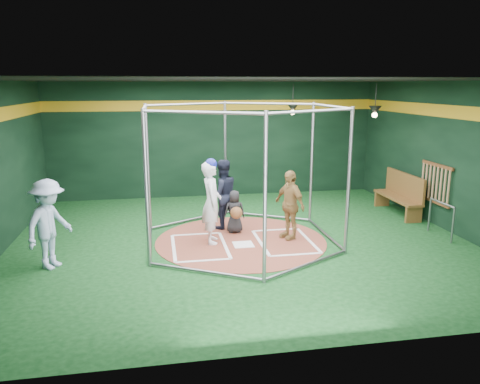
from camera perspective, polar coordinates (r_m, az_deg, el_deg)
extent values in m
cube|color=#0B3311|center=(10.52, 0.10, -6.02)|extent=(10.00, 9.00, 0.02)
cube|color=black|center=(9.95, 0.10, 13.47)|extent=(10.00, 9.00, 0.02)
cube|color=black|center=(14.49, -3.10, 6.36)|extent=(10.00, 0.10, 3.50)
cube|color=black|center=(5.82, 8.06, -3.76)|extent=(10.00, 0.10, 3.50)
cube|color=black|center=(12.02, 24.32, 3.86)|extent=(0.10, 9.00, 3.50)
cube|color=#C39117|center=(14.38, -3.13, 10.50)|extent=(10.00, 0.01, 0.30)
cube|color=#C39117|center=(11.90, 24.67, 8.85)|extent=(0.01, 9.00, 0.30)
cylinder|color=brown|center=(10.51, 0.10, -5.94)|extent=(3.80, 3.80, 0.01)
cube|color=white|center=(10.23, 0.40, -6.41)|extent=(0.43, 0.43, 0.01)
cube|color=white|center=(10.96, -5.38, -5.15)|extent=(1.10, 0.07, 0.01)
cube|color=white|center=(9.36, -4.47, -8.34)|extent=(1.10, 0.07, 0.01)
cube|color=white|center=(10.13, -8.09, -6.76)|extent=(0.07, 1.70, 0.01)
cube|color=white|center=(10.22, -1.87, -6.45)|extent=(0.07, 1.70, 0.01)
cube|color=white|center=(11.26, 4.32, -4.62)|extent=(1.10, 0.07, 0.01)
cube|color=white|center=(9.72, 6.84, -7.58)|extent=(1.10, 0.07, 0.01)
cube|color=white|center=(10.35, 2.54, -6.19)|extent=(0.07, 1.70, 0.01)
cube|color=white|center=(10.64, 8.36, -5.79)|extent=(0.07, 1.70, 0.01)
cylinder|color=gray|center=(11.73, 8.72, 3.43)|extent=(0.07, 0.07, 3.00)
cylinder|color=gray|center=(12.37, -1.81, 4.06)|extent=(0.07, 0.07, 3.00)
cylinder|color=gray|center=(11.10, -11.16, 2.80)|extent=(0.07, 0.07, 3.00)
cylinder|color=gray|center=(8.85, -11.34, 0.23)|extent=(0.07, 0.07, 3.00)
cylinder|color=gray|center=(7.93, 3.07, -1.01)|extent=(0.07, 0.07, 3.00)
cylinder|color=gray|center=(9.62, 13.12, 1.15)|extent=(0.07, 0.07, 3.00)
cylinder|color=gray|center=(11.85, 3.41, 10.70)|extent=(2.02, 1.20, 0.06)
cylinder|color=gray|center=(12.31, 3.23, -2.91)|extent=(2.02, 1.20, 0.06)
cylinder|color=gray|center=(11.55, -6.41, 10.59)|extent=(2.02, 1.20, 0.06)
cylinder|color=gray|center=(12.02, -6.07, -3.36)|extent=(2.02, 1.20, 0.06)
cylinder|color=gray|center=(9.80, -11.61, 10.00)|extent=(0.06, 2.30, 0.06)
cylinder|color=gray|center=(10.35, -10.88, -6.24)|extent=(0.06, 2.30, 0.06)
cylinder|color=gray|center=(8.11, -4.71, 9.66)|extent=(2.02, 1.20, 0.06)
cylinder|color=gray|center=(8.77, -4.36, -9.62)|extent=(2.02, 1.20, 0.06)
cylinder|color=gray|center=(8.54, 8.91, 9.71)|extent=(2.02, 1.20, 0.06)
cylinder|color=gray|center=(9.16, 8.27, -8.70)|extent=(2.02, 1.20, 0.06)
cylinder|color=gray|center=(10.50, 11.04, 10.20)|extent=(0.06, 2.30, 0.06)
cylinder|color=gray|center=(11.01, 10.39, -5.03)|extent=(0.06, 2.30, 0.06)
cube|color=brown|center=(12.35, 22.95, 3.03)|extent=(0.05, 1.25, 0.08)
cube|color=brown|center=(12.52, 22.59, -1.03)|extent=(0.05, 1.25, 0.08)
cylinder|color=#A88158|center=(11.97, 24.09, 0.44)|extent=(0.06, 0.06, 0.85)
cylinder|color=#A88158|center=(12.10, 23.68, 0.60)|extent=(0.06, 0.06, 0.85)
cylinder|color=#A88158|center=(12.23, 23.28, 0.75)|extent=(0.06, 0.06, 0.85)
cylinder|color=#A88158|center=(12.35, 22.88, 0.91)|extent=(0.06, 0.06, 0.85)
cylinder|color=#A88158|center=(12.48, 22.50, 1.06)|extent=(0.06, 0.06, 0.85)
cylinder|color=#A88158|center=(12.61, 22.12, 1.20)|extent=(0.06, 0.06, 0.85)
cylinder|color=#A88158|center=(12.74, 21.75, 1.35)|extent=(0.06, 0.06, 0.85)
cylinder|color=#A88158|center=(12.87, 21.38, 1.49)|extent=(0.06, 0.06, 0.85)
cone|color=black|center=(13.98, 6.45, 10.17)|extent=(0.34, 0.34, 0.22)
sphere|color=#FFD899|center=(13.99, 6.44, 9.63)|extent=(0.14, 0.14, 0.14)
cylinder|color=black|center=(13.97, 6.49, 11.60)|extent=(0.02, 0.02, 0.70)
cone|color=black|center=(13.14, 16.13, 9.57)|extent=(0.34, 0.34, 0.22)
sphere|color=#FFD899|center=(13.15, 16.10, 9.01)|extent=(0.14, 0.14, 0.14)
cylinder|color=black|center=(13.13, 16.23, 11.10)|extent=(0.02, 0.02, 0.70)
imported|color=white|center=(10.17, -3.49, -1.29)|extent=(0.47, 0.68, 1.80)
sphere|color=navy|center=(10.00, -3.56, 3.38)|extent=(0.26, 0.26, 0.26)
imported|color=tan|center=(10.52, 6.06, -1.54)|extent=(0.73, 0.99, 1.56)
imported|color=black|center=(10.94, -0.67, -2.40)|extent=(0.49, 0.32, 1.00)
sphere|color=brown|center=(10.70, -0.45, -2.56)|extent=(0.28, 0.28, 0.28)
imported|color=black|center=(11.21, -2.19, -0.26)|extent=(0.96, 0.83, 1.68)
imported|color=#B0C5E9|center=(9.48, -22.27, -3.66)|extent=(1.10, 1.28, 1.71)
cube|color=brown|center=(13.25, 18.64, -0.67)|extent=(0.45, 1.91, 0.06)
cube|color=brown|center=(13.27, 19.43, 0.84)|extent=(0.06, 1.91, 0.64)
cube|color=brown|center=(12.60, 20.40, -2.59)|extent=(0.42, 0.08, 0.42)
cube|color=brown|center=(14.03, 16.93, -0.79)|extent=(0.42, 0.08, 0.42)
cylinder|color=gray|center=(11.26, 24.53, -3.72)|extent=(0.05, 0.05, 0.81)
cylinder|color=gray|center=(11.98, 22.11, -2.54)|extent=(0.05, 0.05, 0.81)
cylinder|color=gray|center=(11.53, 23.46, -1.25)|extent=(0.05, 0.90, 0.05)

